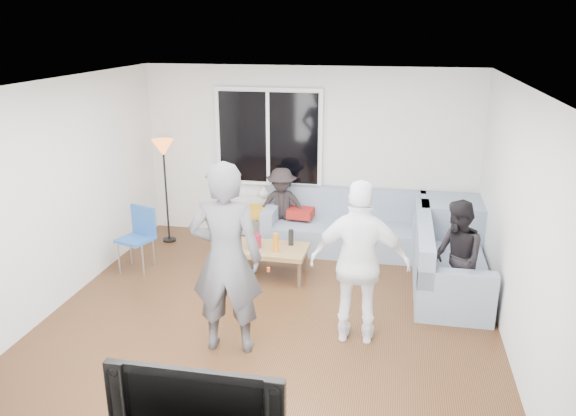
% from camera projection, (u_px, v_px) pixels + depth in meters
% --- Properties ---
extents(floor, '(5.00, 5.50, 0.04)m').
position_uv_depth(floor, '(269.00, 323.00, 6.34)').
color(floor, '#56351C').
rests_on(floor, ground).
extents(ceiling, '(5.00, 5.50, 0.04)m').
position_uv_depth(ceiling, '(266.00, 83.00, 5.52)').
color(ceiling, white).
rests_on(ceiling, ground).
extents(wall_back, '(5.00, 0.04, 2.60)m').
position_uv_depth(wall_back, '(309.00, 154.00, 8.51)').
color(wall_back, silver).
rests_on(wall_back, ground).
extents(wall_front, '(5.00, 0.04, 2.60)m').
position_uv_depth(wall_front, '(163.00, 357.00, 3.34)').
color(wall_front, silver).
rests_on(wall_front, ground).
extents(wall_left, '(0.04, 5.50, 2.60)m').
position_uv_depth(wall_left, '(50.00, 198.00, 6.38)').
color(wall_left, silver).
rests_on(wall_left, ground).
extents(wall_right, '(0.04, 5.50, 2.60)m').
position_uv_depth(wall_right, '(522.00, 227.00, 5.47)').
color(wall_right, silver).
rests_on(wall_right, ground).
extents(window_frame, '(1.62, 0.06, 1.47)m').
position_uv_depth(window_frame, '(269.00, 137.00, 8.47)').
color(window_frame, white).
rests_on(window_frame, wall_back).
extents(window_glass, '(1.50, 0.02, 1.35)m').
position_uv_depth(window_glass, '(268.00, 138.00, 8.43)').
color(window_glass, black).
rests_on(window_glass, window_frame).
extents(window_mullion, '(0.05, 0.03, 1.35)m').
position_uv_depth(window_mullion, '(268.00, 138.00, 8.42)').
color(window_mullion, white).
rests_on(window_mullion, window_frame).
extents(radiator, '(1.30, 0.12, 0.62)m').
position_uv_depth(radiator, '(269.00, 217.00, 8.82)').
color(radiator, silver).
rests_on(radiator, floor).
extents(potted_plant, '(0.25, 0.23, 0.39)m').
position_uv_depth(potted_plant, '(285.00, 187.00, 8.58)').
color(potted_plant, '#2E6C2B').
rests_on(potted_plant, radiator).
extents(vase, '(0.18, 0.18, 0.19)m').
position_uv_depth(vase, '(264.00, 192.00, 8.67)').
color(vase, silver).
rests_on(vase, radiator).
extents(sofa_back_section, '(2.30, 0.85, 0.85)m').
position_uv_depth(sofa_back_section, '(344.00, 222.00, 8.21)').
color(sofa_back_section, gray).
rests_on(sofa_back_section, floor).
extents(sofa_right_section, '(2.00, 0.85, 0.85)m').
position_uv_depth(sofa_right_section, '(450.00, 256.00, 7.03)').
color(sofa_right_section, gray).
rests_on(sofa_right_section, floor).
extents(sofa_corner, '(0.85, 0.85, 0.85)m').
position_uv_depth(sofa_corner, '(450.00, 229.00, 7.94)').
color(sofa_corner, gray).
rests_on(sofa_corner, floor).
extents(cushion_yellow, '(0.39, 0.33, 0.14)m').
position_uv_depth(cushion_yellow, '(255.00, 212.00, 8.40)').
color(cushion_yellow, gold).
rests_on(cushion_yellow, sofa_back_section).
extents(cushion_red, '(0.39, 0.34, 0.13)m').
position_uv_depth(cushion_red, '(301.00, 213.00, 8.36)').
color(cushion_red, maroon).
rests_on(cushion_red, sofa_back_section).
extents(coffee_table, '(1.12, 0.63, 0.40)m').
position_uv_depth(coffee_table, '(265.00, 261.00, 7.43)').
color(coffee_table, '#9C824B').
rests_on(coffee_table, floor).
extents(pitcher, '(0.17, 0.17, 0.17)m').
position_uv_depth(pitcher, '(255.00, 241.00, 7.34)').
color(pitcher, maroon).
rests_on(pitcher, coffee_table).
extents(side_chair, '(0.51, 0.51, 0.86)m').
position_uv_depth(side_chair, '(135.00, 240.00, 7.52)').
color(side_chair, '#24529C').
rests_on(side_chair, floor).
extents(floor_lamp, '(0.32, 0.32, 1.56)m').
position_uv_depth(floor_lamp, '(166.00, 192.00, 8.44)').
color(floor_lamp, orange).
rests_on(floor_lamp, floor).
extents(player_left, '(0.76, 0.54, 1.96)m').
position_uv_depth(player_left, '(226.00, 259.00, 5.53)').
color(player_left, '#434347').
rests_on(player_left, floor).
extents(player_right, '(1.02, 0.43, 1.73)m').
position_uv_depth(player_right, '(360.00, 263.00, 5.72)').
color(player_right, white).
rests_on(player_right, floor).
extents(spectator_right, '(0.67, 0.77, 1.33)m').
position_uv_depth(spectator_right, '(457.00, 259.00, 6.33)').
color(spectator_right, black).
rests_on(spectator_right, floor).
extents(spectator_back, '(0.80, 0.50, 1.18)m').
position_uv_depth(spectator_back, '(282.00, 207.00, 8.35)').
color(spectator_back, black).
rests_on(spectator_back, floor).
extents(television, '(1.18, 0.16, 0.68)m').
position_uv_depth(television, '(201.00, 404.00, 3.73)').
color(television, black).
rests_on(television, tv_console).
extents(bottle_d, '(0.07, 0.07, 0.24)m').
position_uv_depth(bottle_d, '(276.00, 243.00, 7.19)').
color(bottle_d, orange).
rests_on(bottle_d, coffee_table).
extents(bottle_e, '(0.07, 0.07, 0.21)m').
position_uv_depth(bottle_e, '(291.00, 238.00, 7.41)').
color(bottle_e, black).
rests_on(bottle_e, coffee_table).
extents(bottle_b, '(0.08, 0.08, 0.22)m').
position_uv_depth(bottle_b, '(251.00, 242.00, 7.24)').
color(bottle_b, '#3C8918').
rests_on(bottle_b, coffee_table).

